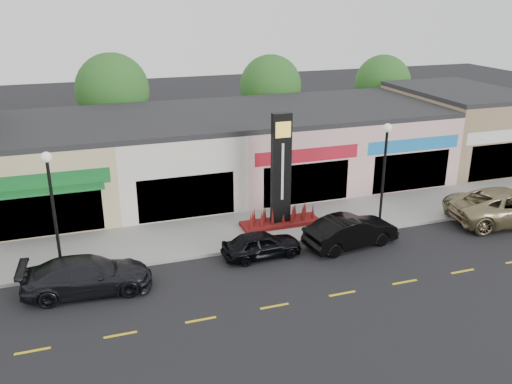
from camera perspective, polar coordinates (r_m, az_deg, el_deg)
ground at (r=24.47m, az=-0.53°, el=-8.39°), size 120.00×120.00×0.00m
sidewalk at (r=28.17m, az=-3.29°, el=-4.22°), size 52.00×4.30×0.15m
curb at (r=26.22m, az=-1.96°, el=-6.15°), size 52.00×0.20×0.15m
shop_beige at (r=33.28m, az=-21.04°, el=2.59°), size 7.00×10.85×4.80m
shop_cream at (r=33.63m, az=-9.10°, el=3.88°), size 7.00×10.01×4.80m
shop_pink_w at (r=35.38m, az=2.16°, el=4.95°), size 7.00×10.01×4.80m
shop_pink_e at (r=38.35m, az=12.04°, el=5.72°), size 7.00×10.01×4.80m
shop_tan at (r=42.23m, az=20.36°, el=6.57°), size 7.00×10.01×5.30m
tree_rear_west at (r=40.54m, az=-14.87°, el=10.35°), size 5.20×5.20×7.83m
tree_rear_mid at (r=43.07m, az=1.54°, el=11.10°), size 4.80×4.80×7.29m
tree_rear_east at (r=47.45m, az=13.18°, el=11.13°), size 4.60×4.60×6.94m
lamp_west_near at (r=24.40m, az=-20.64°, el=-0.87°), size 0.44×0.44×5.47m
lamp_east_near at (r=28.43m, az=13.36°, el=2.81°), size 0.44×0.44×5.47m
pylon_sign at (r=28.08m, az=2.62°, el=0.56°), size 4.20×1.30×6.00m
car_dark_sedan at (r=23.65m, az=-17.35°, el=-8.39°), size 2.50×5.38×1.52m
car_black_sedan at (r=25.49m, az=0.58°, el=-5.54°), size 1.65×3.80×1.28m
car_black_conv at (r=26.91m, az=9.95°, el=-4.09°), size 2.30×4.90×1.55m
car_gold_suv at (r=32.20m, az=25.07°, el=-1.36°), size 3.93×6.98×1.84m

